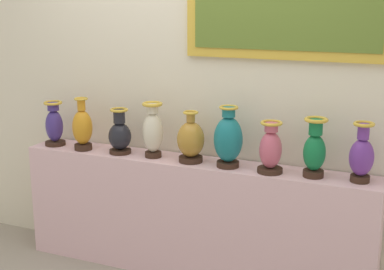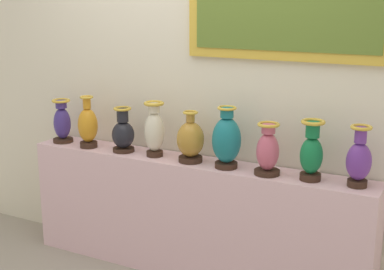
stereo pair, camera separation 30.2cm
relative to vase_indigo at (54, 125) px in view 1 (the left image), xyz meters
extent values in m
cube|color=beige|center=(1.08, 0.02, -0.56)|extent=(2.45, 0.30, 0.81)
cube|color=beige|center=(1.08, 0.23, 0.47)|extent=(4.58, 0.10, 2.86)
cube|color=gold|center=(1.63, 0.17, 0.84)|extent=(1.29, 0.03, 0.62)
cube|color=#5C7429|center=(1.63, 0.15, 0.84)|extent=(1.17, 0.01, 0.50)
cylinder|color=#382319|center=(0.00, 0.00, -0.14)|extent=(0.15, 0.15, 0.03)
ellipsoid|color=#3F2D7F|center=(0.00, 0.00, -0.01)|extent=(0.13, 0.13, 0.23)
cylinder|color=#3F2D7F|center=(0.00, 0.00, 0.14)|extent=(0.08, 0.08, 0.06)
torus|color=gold|center=(0.00, 0.00, 0.16)|extent=(0.13, 0.13, 0.02)
cylinder|color=#382319|center=(0.26, -0.03, -0.13)|extent=(0.12, 0.12, 0.04)
ellipsoid|color=orange|center=(0.26, -0.03, 0.01)|extent=(0.14, 0.14, 0.24)
cylinder|color=orange|center=(0.26, -0.03, 0.18)|extent=(0.06, 0.06, 0.08)
torus|color=gold|center=(0.26, -0.03, 0.22)|extent=(0.10, 0.10, 0.02)
cylinder|color=#382319|center=(0.55, 0.00, -0.14)|extent=(0.15, 0.15, 0.03)
ellipsoid|color=black|center=(0.55, 0.00, -0.03)|extent=(0.16, 0.16, 0.19)
cylinder|color=black|center=(0.55, 0.00, 0.11)|extent=(0.08, 0.08, 0.09)
torus|color=gold|center=(0.55, 0.00, 0.16)|extent=(0.12, 0.12, 0.02)
cylinder|color=#382319|center=(0.80, 0.00, -0.13)|extent=(0.11, 0.11, 0.04)
ellipsoid|color=beige|center=(0.80, 0.00, 0.02)|extent=(0.14, 0.14, 0.27)
cylinder|color=beige|center=(0.80, 0.00, 0.18)|extent=(0.08, 0.08, 0.06)
torus|color=gold|center=(0.80, 0.00, 0.22)|extent=(0.14, 0.14, 0.02)
cylinder|color=#382319|center=(1.08, 0.00, -0.13)|extent=(0.16, 0.16, 0.04)
ellipsoid|color=#B27F2D|center=(1.08, 0.00, 0.00)|extent=(0.18, 0.18, 0.23)
cylinder|color=#B27F2D|center=(1.08, 0.00, 0.15)|extent=(0.06, 0.06, 0.06)
torus|color=gold|center=(1.08, 0.00, 0.18)|extent=(0.10, 0.10, 0.02)
cylinder|color=#382319|center=(1.34, -0.01, -0.13)|extent=(0.14, 0.14, 0.04)
ellipsoid|color=#19727A|center=(1.34, -0.01, 0.03)|extent=(0.18, 0.18, 0.29)
cylinder|color=#19727A|center=(1.34, -0.01, 0.21)|extent=(0.08, 0.08, 0.06)
torus|color=gold|center=(1.34, -0.01, 0.24)|extent=(0.12, 0.12, 0.02)
cylinder|color=#382319|center=(1.62, -0.02, -0.14)|extent=(0.16, 0.16, 0.03)
ellipsoid|color=#CC5972|center=(1.62, -0.02, -0.01)|extent=(0.14, 0.14, 0.23)
cylinder|color=#CC5972|center=(1.62, -0.02, 0.14)|extent=(0.08, 0.08, 0.05)
torus|color=gold|center=(1.62, -0.02, 0.16)|extent=(0.14, 0.14, 0.02)
cylinder|color=#382319|center=(1.88, 0.00, -0.13)|extent=(0.13, 0.13, 0.04)
ellipsoid|color=#14723D|center=(1.88, 0.00, 0.00)|extent=(0.13, 0.13, 0.22)
cylinder|color=#14723D|center=(1.88, 0.00, 0.16)|extent=(0.08, 0.08, 0.09)
torus|color=gold|center=(1.88, 0.00, 0.20)|extent=(0.14, 0.14, 0.02)
cylinder|color=#382319|center=(2.16, 0.01, -0.13)|extent=(0.11, 0.11, 0.04)
ellipsoid|color=#6B3393|center=(2.16, 0.01, 0.00)|extent=(0.14, 0.14, 0.22)
cylinder|color=#6B3393|center=(2.16, 0.01, 0.15)|extent=(0.07, 0.07, 0.09)
torus|color=gold|center=(2.16, 0.01, 0.20)|extent=(0.12, 0.12, 0.02)
camera|label=1|loc=(2.46, -3.22, 0.91)|focal=51.86mm
camera|label=2|loc=(2.73, -3.09, 0.91)|focal=51.86mm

